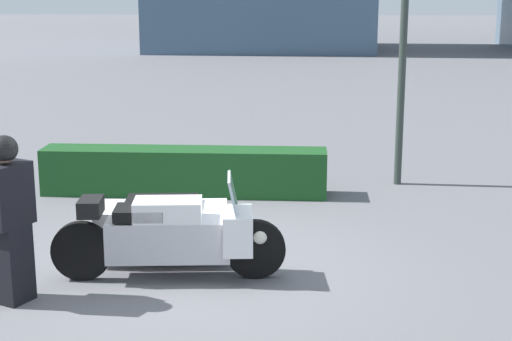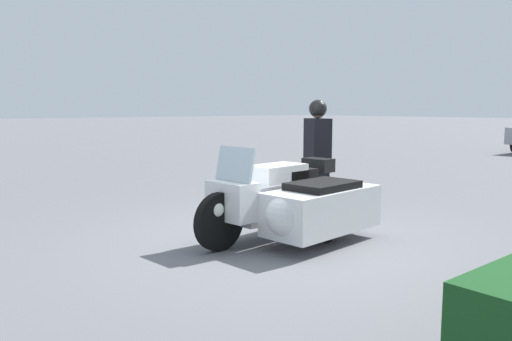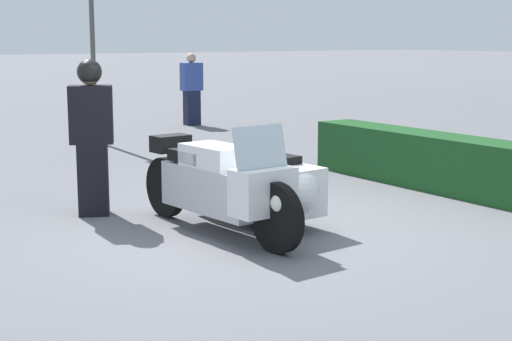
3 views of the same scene
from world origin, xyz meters
name	(u,v)px [view 1 (image 1 of 3)]	position (x,y,z in m)	size (l,w,h in m)	color
ground_plane	(191,270)	(0.00, 0.00, 0.00)	(160.00, 160.00, 0.00)	slate
police_motorcycle	(174,229)	(-0.20, 0.05, 0.47)	(2.56, 1.29, 1.16)	black
officer_rider	(9,215)	(-1.67, -1.00, 0.91)	(0.46, 0.55, 1.73)	black
hedge_bush_curbside	(184,171)	(-0.57, 3.32, 0.36)	(4.38, 0.62, 0.72)	#19471E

